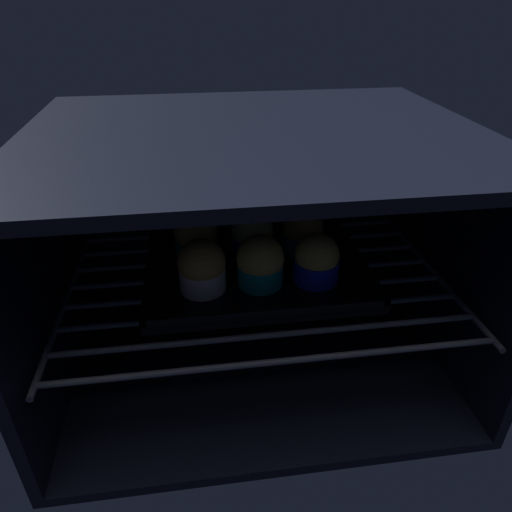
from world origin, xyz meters
The scene contains 9 objects.
oven_cavity centered at (0.00, 26.25, 17.00)cm, with size 59.00×47.00×37.00cm.
oven_rack centered at (0.00, 22.00, 13.60)cm, with size 54.80×42.00×0.80cm.
baking_tray centered at (0.00, 21.27, 14.70)cm, with size 31.96×23.83×2.20cm.
muffin_row0_col0 centered at (-7.96, 16.94, 18.58)cm, with size 6.52×6.52×7.41cm.
muffin_row0_col1 centered at (0.37, 17.09, 18.53)cm, with size 6.55×6.55×7.35cm.
muffin_row0_col2 centered at (7.88, 16.94, 18.36)cm, with size 6.31×6.31×7.09cm.
muffin_row1_col0 centered at (-8.48, 25.57, 18.89)cm, with size 6.48×6.48×8.00cm.
muffin_row1_col1 centered at (0.36, 25.56, 18.35)cm, with size 6.45×6.45×7.11cm.
muffin_row1_col2 centered at (7.80, 25.29, 18.39)cm, with size 6.31×6.31×7.14cm.
Camera 1 is at (-8.03, -36.22, 51.52)cm, focal length 32.48 mm.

